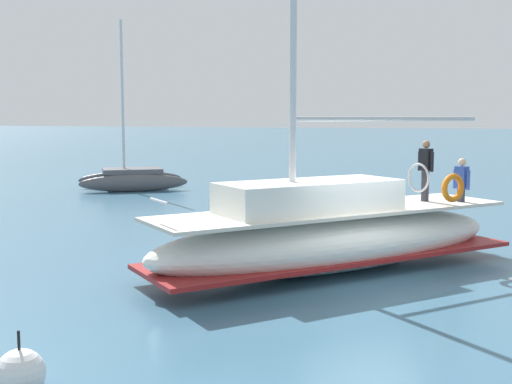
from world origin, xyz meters
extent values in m
plane|color=#38607A|center=(0.00, 0.00, 0.00)|extent=(400.00, 400.00, 0.00)
ellipsoid|color=white|center=(0.64, 0.91, 0.70)|extent=(8.95, 7.93, 1.40)
cube|color=maroon|center=(0.64, 0.91, 0.39)|extent=(8.82, 7.83, 0.10)
cube|color=beige|center=(0.64, 0.91, 1.44)|extent=(8.46, 7.48, 0.08)
cube|color=white|center=(0.08, 1.37, 1.83)|extent=(4.41, 4.03, 0.70)
cylinder|color=#B7B7BC|center=(1.94, -0.15, 3.60)|extent=(4.54, 3.74, 0.12)
cylinder|color=silver|center=(-2.78, 3.70, 1.95)|extent=(0.62, 0.74, 0.06)
torus|color=orange|center=(1.94, -1.67, 1.95)|extent=(0.63, 0.55, 0.70)
cylinder|color=#33333D|center=(2.87, -0.91, 1.88)|extent=(0.20, 0.20, 0.80)
cube|color=black|center=(2.87, -0.91, 2.56)|extent=(0.36, 0.37, 0.56)
sphere|color=#9E7051|center=(2.87, -0.91, 2.95)|extent=(0.20, 0.20, 0.20)
cylinder|color=black|center=(2.73, -1.08, 2.51)|extent=(0.09, 0.09, 0.50)
cylinder|color=black|center=(3.01, -0.74, 2.51)|extent=(0.09, 0.09, 0.50)
cylinder|color=#33333D|center=(3.08, -1.79, 1.66)|extent=(0.20, 0.20, 0.35)
cube|color=#3351AD|center=(3.08, -1.79, 2.11)|extent=(0.36, 0.37, 0.56)
sphere|color=beige|center=(3.08, -1.79, 2.50)|extent=(0.20, 0.20, 0.20)
cylinder|color=#3351AD|center=(2.94, -1.96, 2.06)|extent=(0.09, 0.09, 0.50)
cylinder|color=#3351AD|center=(3.22, -1.62, 2.06)|extent=(0.09, 0.09, 0.50)
torus|color=silver|center=(2.68, -0.76, 2.10)|extent=(0.53, 0.63, 0.76)
ellipsoid|color=#4C4C51|center=(13.21, 14.15, 0.43)|extent=(3.57, 4.59, 0.85)
ellipsoid|color=#4C4C51|center=(14.81, 15.32, 0.43)|extent=(3.57, 4.59, 0.85)
cube|color=#4C4C51|center=(14.01, 14.74, 0.95)|extent=(3.32, 3.52, 0.24)
cylinder|color=silver|center=(13.78, 15.06, 4.73)|extent=(0.13, 0.13, 7.31)
sphere|color=silver|center=(-7.56, 3.17, 0.20)|extent=(0.68, 0.68, 0.68)
cylinder|color=black|center=(-7.56, 3.17, 0.50)|extent=(0.04, 0.04, 0.60)
camera|label=1|loc=(-14.31, -2.83, 3.65)|focal=45.76mm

